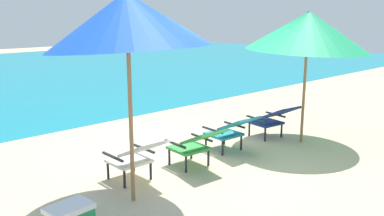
{
  "coord_description": "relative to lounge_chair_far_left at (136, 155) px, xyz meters",
  "views": [
    {
      "loc": [
        -4.57,
        -4.76,
        2.3
      ],
      "look_at": [
        0.0,
        0.2,
        0.75
      ],
      "focal_mm": 38.45,
      "sensor_mm": 36.0,
      "label": 1
    }
  ],
  "objects": [
    {
      "name": "ground_plane",
      "position": [
        1.52,
        4.31,
        -0.4
      ],
      "size": [
        40.0,
        40.0,
        0.0
      ],
      "primitive_type": "plane",
      "color": "#CCB78E"
    },
    {
      "name": "lounge_chair_far_left",
      "position": [
        0.0,
        0.0,
        0.0
      ],
      "size": [
        0.55,
        0.88,
        0.68
      ],
      "color": "silver",
      "rests_on": "ground_plane"
    },
    {
      "name": "lounge_chair_near_left",
      "position": [
        0.98,
        -0.16,
        0.0
      ],
      "size": [
        0.59,
        0.91,
        0.68
      ],
      "color": "#338E3D",
      "rests_on": "ground_plane"
    },
    {
      "name": "lounge_chair_near_right",
      "position": [
        1.94,
        -0.0,
        0.0
      ],
      "size": [
        0.59,
        0.9,
        0.68
      ],
      "color": "teal",
      "rests_on": "ground_plane"
    },
    {
      "name": "lounge_chair_far_right",
      "position": [
        3.08,
        -0.02,
        0.0
      ],
      "size": [
        0.64,
        0.93,
        0.68
      ],
      "color": "navy",
      "rests_on": "ground_plane"
    },
    {
      "name": "beach_umbrella_left",
      "position": [
        -0.35,
        -0.43,
        1.82
      ],
      "size": [
        2.34,
        2.37,
        2.61
      ],
      "color": "olive",
      "rests_on": "ground_plane"
    },
    {
      "name": "beach_umbrella_right",
      "position": [
        3.32,
        -0.5,
        1.6
      ],
      "size": [
        2.7,
        2.72,
        2.38
      ],
      "color": "olive",
      "rests_on": "ground_plane"
    }
  ]
}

